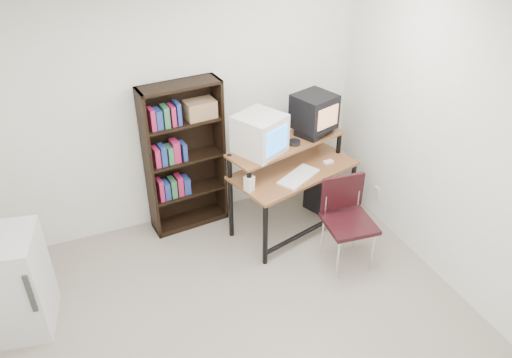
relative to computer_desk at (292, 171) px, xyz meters
name	(u,v)px	position (x,y,z in m)	size (l,w,h in m)	color
floor	(251,345)	(-1.02, -1.34, -0.70)	(4.00, 4.00, 0.01)	#9E9483
ceiling	(248,29)	(-1.02, -1.34, 1.90)	(4.00, 4.00, 0.01)	white
back_wall	(174,109)	(-1.02, 0.66, 0.60)	(4.00, 0.01, 2.60)	white
right_wall	(474,162)	(0.98, -1.34, 0.60)	(0.01, 4.00, 2.60)	white
computer_desk	(292,171)	(0.00, 0.00, 0.00)	(1.42, 0.97, 0.98)	brown
crt_monitor	(260,134)	(-0.35, 0.05, 0.47)	(0.56, 0.56, 0.39)	silver
vcr	(314,131)	(0.33, 0.18, 0.31)	(0.36, 0.26, 0.08)	black
crt_tv	(314,112)	(0.32, 0.19, 0.53)	(0.48, 0.47, 0.36)	black
cd_spindle	(294,143)	(0.03, 0.05, 0.30)	(0.12, 0.12, 0.05)	#26262B
keyboard	(299,177)	(-0.03, -0.19, 0.04)	(0.47, 0.21, 0.04)	silver
mousepad	(327,165)	(0.37, -0.06, 0.03)	(0.22, 0.18, 0.01)	black
mouse	(329,162)	(0.39, -0.05, 0.04)	(0.10, 0.06, 0.03)	white
desk_speaker	(249,184)	(-0.57, -0.21, 0.11)	(0.08, 0.07, 0.17)	silver
pc_tower	(325,196)	(0.47, 0.09, -0.49)	(0.20, 0.45, 0.42)	black
school_chair	(347,213)	(0.25, -0.68, -0.14)	(0.49, 0.49, 0.90)	black
bookshelf	(184,155)	(-1.00, 0.52, 0.14)	(0.83, 0.35, 1.62)	black
mini_fridge	(10,284)	(-2.74, -0.36, -0.23)	(0.64, 0.65, 0.93)	silver
wall_outlet	(377,192)	(0.97, -0.19, -0.40)	(0.02, 0.08, 0.12)	beige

